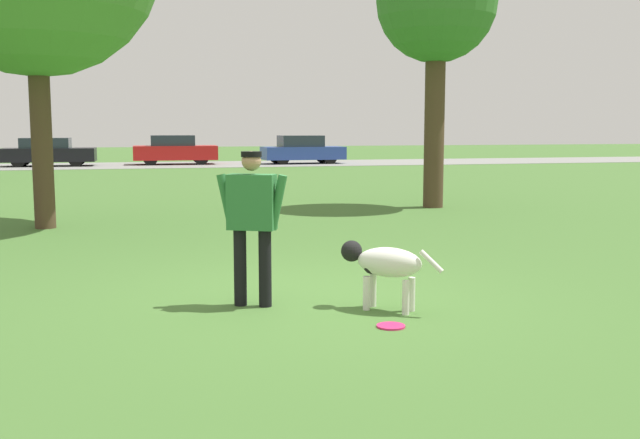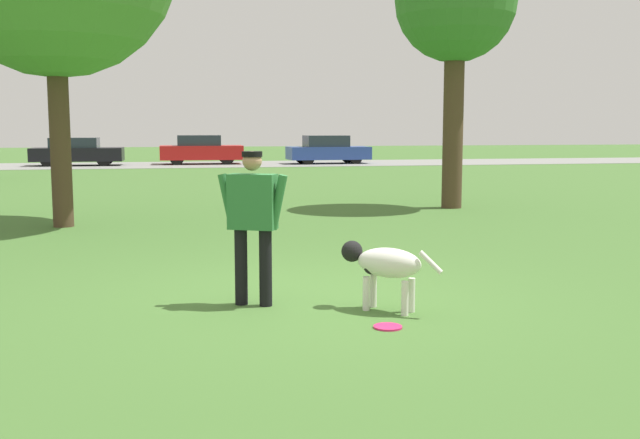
{
  "view_description": "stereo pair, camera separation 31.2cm",
  "coord_description": "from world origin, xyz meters",
  "px_view_note": "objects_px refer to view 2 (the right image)",
  "views": [
    {
      "loc": [
        -1.69,
        -7.65,
        1.82
      ],
      "look_at": [
        0.07,
        -0.49,
        0.9
      ],
      "focal_mm": 42.0,
      "sensor_mm": 36.0,
      "label": 1
    },
    {
      "loc": [
        -1.39,
        -7.72,
        1.82
      ],
      "look_at": [
        0.07,
        -0.49,
        0.9
      ],
      "focal_mm": 42.0,
      "sensor_mm": 36.0,
      "label": 2
    }
  ],
  "objects_px": {
    "frisbee": "(388,327)",
    "parked_car_black": "(77,152)",
    "tree_near_right": "(456,5)",
    "dog": "(384,264)",
    "person": "(253,215)",
    "parked_car_blue": "(328,150)",
    "parked_car_red": "(201,150)"
  },
  "relations": [
    {
      "from": "frisbee",
      "to": "parked_car_black",
      "type": "xyz_separation_m",
      "value": [
        -6.1,
        29.82,
        0.63
      ]
    },
    {
      "from": "tree_near_right",
      "to": "frisbee",
      "type": "bearing_deg",
      "value": -114.41
    },
    {
      "from": "dog",
      "to": "frisbee",
      "type": "height_order",
      "value": "dog"
    },
    {
      "from": "dog",
      "to": "parked_car_black",
      "type": "distance_m",
      "value": 29.85
    },
    {
      "from": "person",
      "to": "parked_car_black",
      "type": "xyz_separation_m",
      "value": [
        -5.0,
        28.71,
        -0.29
      ]
    },
    {
      "from": "dog",
      "to": "parked_car_blue",
      "type": "relative_size",
      "value": 0.22
    },
    {
      "from": "dog",
      "to": "frisbee",
      "type": "distance_m",
      "value": 0.8
    },
    {
      "from": "dog",
      "to": "tree_near_right",
      "type": "distance_m",
      "value": 10.49
    },
    {
      "from": "parked_car_black",
      "to": "parked_car_blue",
      "type": "distance_m",
      "value": 11.77
    },
    {
      "from": "person",
      "to": "parked_car_red",
      "type": "xyz_separation_m",
      "value": [
        0.68,
        29.02,
        -0.25
      ]
    },
    {
      "from": "tree_near_right",
      "to": "person",
      "type": "bearing_deg",
      "value": -122.89
    },
    {
      "from": "frisbee",
      "to": "tree_near_right",
      "type": "distance_m",
      "value": 11.26
    },
    {
      "from": "frisbee",
      "to": "parked_car_black",
      "type": "relative_size",
      "value": 0.06
    },
    {
      "from": "frisbee",
      "to": "parked_car_blue",
      "type": "bearing_deg",
      "value": 79.1
    },
    {
      "from": "person",
      "to": "dog",
      "type": "distance_m",
      "value": 1.41
    },
    {
      "from": "parked_car_black",
      "to": "frisbee",
      "type": "bearing_deg",
      "value": -77.37
    },
    {
      "from": "dog",
      "to": "parked_car_red",
      "type": "distance_m",
      "value": 29.5
    },
    {
      "from": "parked_car_red",
      "to": "parked_car_blue",
      "type": "height_order",
      "value": "parked_car_red"
    },
    {
      "from": "person",
      "to": "parked_car_blue",
      "type": "distance_m",
      "value": 29.09
    },
    {
      "from": "dog",
      "to": "tree_near_right",
      "type": "height_order",
      "value": "tree_near_right"
    },
    {
      "from": "person",
      "to": "parked_car_red",
      "type": "distance_m",
      "value": 29.03
    },
    {
      "from": "tree_near_right",
      "to": "parked_car_black",
      "type": "height_order",
      "value": "tree_near_right"
    },
    {
      "from": "parked_car_black",
      "to": "parked_car_red",
      "type": "height_order",
      "value": "parked_car_red"
    },
    {
      "from": "dog",
      "to": "parked_car_black",
      "type": "xyz_separation_m",
      "value": [
        -6.24,
        29.18,
        0.18
      ]
    },
    {
      "from": "dog",
      "to": "parked_car_red",
      "type": "bearing_deg",
      "value": -47.75
    },
    {
      "from": "dog",
      "to": "parked_car_red",
      "type": "xyz_separation_m",
      "value": [
        -0.56,
        29.5,
        0.22
      ]
    },
    {
      "from": "dog",
      "to": "tree_near_right",
      "type": "relative_size",
      "value": 0.15
    },
    {
      "from": "person",
      "to": "dog",
      "type": "bearing_deg",
      "value": 3.93
    },
    {
      "from": "tree_near_right",
      "to": "parked_car_red",
      "type": "height_order",
      "value": "tree_near_right"
    },
    {
      "from": "parked_car_red",
      "to": "parked_car_blue",
      "type": "relative_size",
      "value": 0.98
    },
    {
      "from": "person",
      "to": "parked_car_blue",
      "type": "height_order",
      "value": "person"
    },
    {
      "from": "dog",
      "to": "parked_car_blue",
      "type": "height_order",
      "value": "parked_car_blue"
    }
  ]
}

